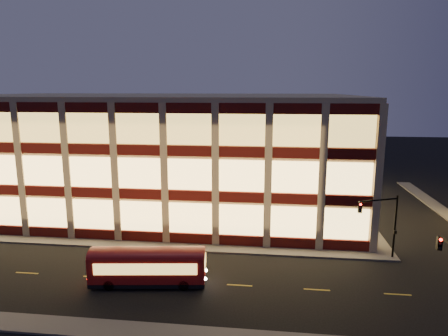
# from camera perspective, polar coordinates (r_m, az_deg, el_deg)

# --- Properties ---
(ground) EXTENTS (200.00, 200.00, 0.00)m
(ground) POSITION_cam_1_polar(r_m,az_deg,el_deg) (40.16, -11.70, -11.35)
(ground) COLOR black
(ground) RESTS_ON ground
(sidewalk_office_south) EXTENTS (54.00, 2.00, 0.15)m
(sidewalk_office_south) POSITION_cam_1_polar(r_m,az_deg,el_deg) (42.00, -15.21, -10.38)
(sidewalk_office_south) COLOR #514F4C
(sidewalk_office_south) RESTS_ON ground
(sidewalk_office_east) EXTENTS (2.00, 30.00, 0.15)m
(sidewalk_office_east) POSITION_cam_1_polar(r_m,az_deg,el_deg) (55.29, 17.85, -5.26)
(sidewalk_office_east) COLOR #514F4C
(sidewalk_office_east) RESTS_ON ground
(sidewalk_tower_west) EXTENTS (2.00, 30.00, 0.15)m
(sidewalk_tower_west) POSITION_cam_1_polar(r_m,az_deg,el_deg) (58.44, 28.54, -5.23)
(sidewalk_tower_west) COLOR #514F4C
(sidewalk_tower_west) RESTS_ON ground
(sidewalk_near) EXTENTS (100.00, 2.00, 0.15)m
(sidewalk_near) POSITION_cam_1_polar(r_m,az_deg,el_deg) (29.45, -20.21, -20.56)
(sidewalk_near) COLOR #514F4C
(sidewalk_near) RESTS_ON ground
(office_building) EXTENTS (50.45, 30.45, 14.50)m
(office_building) POSITION_cam_1_polar(r_m,az_deg,el_deg) (54.74, -9.33, 2.67)
(office_building) COLOR tan
(office_building) RESTS_ON ground
(traffic_signal_far) EXTENTS (3.79, 1.87, 6.00)m
(traffic_signal_far) POSITION_cam_1_polar(r_m,az_deg,el_deg) (38.34, 21.72, -6.50)
(traffic_signal_far) COLOR black
(traffic_signal_far) RESTS_ON ground
(trolley_bus) EXTENTS (9.20, 3.33, 3.05)m
(trolley_bus) POSITION_cam_1_polar(r_m,az_deg,el_deg) (32.90, -10.81, -13.35)
(trolley_bus) COLOR #8F0807
(trolley_bus) RESTS_ON ground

